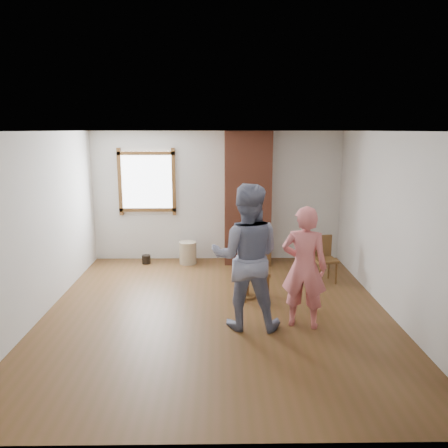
{
  "coord_description": "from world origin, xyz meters",
  "views": [
    {
      "loc": [
        0.02,
        -5.98,
        2.62
      ],
      "look_at": [
        0.11,
        0.8,
        1.15
      ],
      "focal_mm": 35.0,
      "sensor_mm": 36.0,
      "label": 1
    }
  ],
  "objects": [
    {
      "name": "stoneware_crock",
      "position": [
        -0.59,
        2.4,
        0.22
      ],
      "size": [
        0.35,
        0.35,
        0.44
      ],
      "primitive_type": "cylinder",
      "rotation": [
        0.0,
        0.0,
        -0.01
      ],
      "color": "tan",
      "rests_on": "ground"
    },
    {
      "name": "room_shell",
      "position": [
        -0.06,
        0.61,
        1.81
      ],
      "size": [
        5.04,
        5.52,
        2.62
      ],
      "color": "silver",
      "rests_on": "ground"
    },
    {
      "name": "dark_pot",
      "position": [
        -1.42,
        2.4,
        0.09
      ],
      "size": [
        0.21,
        0.21,
        0.17
      ],
      "primitive_type": "cylinder",
      "rotation": [
        0.0,
        0.0,
        0.3
      ],
      "color": "black",
      "rests_on": "ground"
    },
    {
      "name": "brick_chimney",
      "position": [
        0.6,
        2.5,
        1.3
      ],
      "size": [
        0.9,
        0.5,
        2.6
      ],
      "primitive_type": "cube",
      "color": "brown",
      "rests_on": "ground"
    },
    {
      "name": "dining_chair_right",
      "position": [
        1.86,
        1.34,
        0.45
      ],
      "size": [
        0.44,
        0.44,
        0.8
      ],
      "rotation": [
        0.0,
        0.0,
        0.18
      ],
      "color": "brown",
      "rests_on": "ground"
    },
    {
      "name": "ground",
      "position": [
        0.0,
        0.0,
        0.0
      ],
      "size": [
        5.5,
        5.5,
        0.0
      ],
      "primitive_type": "plane",
      "color": "brown",
      "rests_on": "ground"
    },
    {
      "name": "side_table",
      "position": [
        0.48,
        0.58,
        0.4
      ],
      "size": [
        0.4,
        0.4,
        0.6
      ],
      "color": "brown",
      "rests_on": "ground"
    },
    {
      "name": "man",
      "position": [
        0.39,
        -0.45,
        0.97
      ],
      "size": [
        1.02,
        0.84,
        1.95
      ],
      "primitive_type": "imported",
      "rotation": [
        0.0,
        0.0,
        3.03
      ],
      "color": "#131735",
      "rests_on": "ground"
    },
    {
      "name": "cake_slice",
      "position": [
        0.49,
        0.58,
        0.64
      ],
      "size": [
        0.08,
        0.07,
        0.06
      ],
      "primitive_type": "cube",
      "color": "white",
      "rests_on": "cake_plate"
    },
    {
      "name": "cake_plate",
      "position": [
        0.48,
        0.58,
        0.6
      ],
      "size": [
        0.18,
        0.18,
        0.01
      ],
      "primitive_type": "cylinder",
      "color": "white",
      "rests_on": "side_table"
    },
    {
      "name": "person_pink",
      "position": [
        1.16,
        -0.46,
        0.83
      ],
      "size": [
        0.69,
        0.56,
        1.66
      ],
      "primitive_type": "imported",
      "rotation": [
        0.0,
        0.0,
        2.85
      ],
      "color": "#DE6F70",
      "rests_on": "ground"
    },
    {
      "name": "dining_chair_left",
      "position": [
        0.64,
        0.59,
        0.51
      ],
      "size": [
        0.48,
        0.48,
        0.92
      ],
      "rotation": [
        0.0,
        0.0,
        -0.13
      ],
      "color": "brown",
      "rests_on": "ground"
    }
  ]
}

